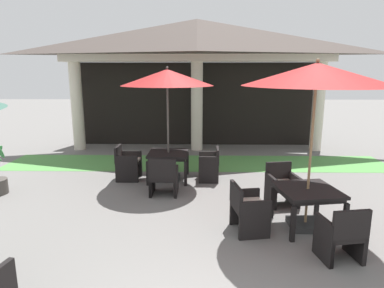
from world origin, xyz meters
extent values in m
cylinder|color=beige|center=(-4.10, 9.34, 1.49)|extent=(0.40, 0.40, 2.98)
cylinder|color=beige|center=(0.00, 9.34, 1.49)|extent=(0.40, 0.40, 2.98)
cylinder|color=beige|center=(4.10, 9.34, 1.49)|extent=(0.40, 0.40, 2.98)
cube|color=beige|center=(0.00, 9.34, 3.10)|extent=(9.01, 0.70, 0.24)
pyramid|color=#514742|center=(0.00, 9.34, 3.78)|extent=(9.41, 2.73, 1.11)
cube|color=black|center=(0.00, 10.24, 1.49)|extent=(8.81, 0.16, 2.98)
cube|color=#519347|center=(0.00, 7.58, 0.00)|extent=(11.21, 1.79, 0.01)
cube|color=black|center=(1.94, 3.45, 0.69)|extent=(1.12, 1.12, 0.05)
cube|color=black|center=(1.94, 3.45, 0.63)|extent=(1.03, 1.03, 0.06)
cube|color=black|center=(1.57, 2.93, 0.30)|extent=(0.08, 0.08, 0.60)
cube|color=black|center=(2.46, 3.07, 0.30)|extent=(0.08, 0.08, 0.60)
cube|color=black|center=(1.42, 3.82, 0.30)|extent=(0.08, 0.08, 0.60)
cube|color=black|center=(2.31, 3.97, 0.30)|extent=(0.08, 0.08, 0.60)
cube|color=#2D2D2D|center=(1.94, 3.45, 0.05)|extent=(0.55, 0.55, 0.10)
cylinder|color=olive|center=(1.94, 3.45, 1.30)|extent=(0.04, 0.04, 2.61)
cone|color=maroon|center=(1.94, 3.45, 2.64)|extent=(2.41, 2.41, 0.37)
sphere|color=olive|center=(1.94, 3.45, 2.86)|extent=(0.06, 0.06, 0.06)
cube|color=black|center=(0.92, 3.28, 0.42)|extent=(0.62, 0.69, 0.07)
cube|color=silver|center=(0.92, 3.28, 0.48)|extent=(0.57, 0.64, 0.05)
cube|color=black|center=(0.68, 3.24, 0.65)|extent=(0.16, 0.62, 0.38)
cube|color=black|center=(0.88, 3.56, 0.33)|extent=(0.53, 0.15, 0.66)
cube|color=black|center=(0.97, 3.00, 0.33)|extent=(0.53, 0.15, 0.66)
cube|color=black|center=(1.11, 3.59, 0.19)|extent=(0.06, 0.06, 0.39)
cube|color=black|center=(1.20, 3.04, 0.19)|extent=(0.06, 0.06, 0.39)
cube|color=black|center=(0.65, 3.52, 0.19)|extent=(0.06, 0.06, 0.39)
cube|color=black|center=(0.74, 2.97, 0.19)|extent=(0.06, 0.06, 0.39)
cube|color=black|center=(2.11, 2.43, 0.39)|extent=(0.62, 0.57, 0.07)
cube|color=silver|center=(2.11, 2.43, 0.45)|extent=(0.57, 0.52, 0.05)
cube|color=black|center=(2.14, 2.21, 0.64)|extent=(0.55, 0.15, 0.42)
cube|color=black|center=(1.86, 2.39, 0.32)|extent=(0.14, 0.49, 0.64)
cube|color=black|center=(2.35, 2.47, 0.32)|extent=(0.14, 0.49, 0.64)
cube|color=black|center=(1.83, 2.61, 0.18)|extent=(0.06, 0.06, 0.36)
cube|color=black|center=(2.31, 2.69, 0.18)|extent=(0.06, 0.06, 0.36)
cube|color=black|center=(1.90, 2.18, 0.18)|extent=(0.06, 0.06, 0.36)
cube|color=black|center=(2.38, 2.26, 0.18)|extent=(0.06, 0.06, 0.36)
cube|color=black|center=(1.77, 4.46, 0.39)|extent=(0.63, 0.63, 0.07)
cube|color=silver|center=(1.77, 4.46, 0.45)|extent=(0.58, 0.58, 0.05)
cube|color=black|center=(1.73, 4.71, 0.63)|extent=(0.55, 0.15, 0.42)
cube|color=black|center=(2.02, 4.50, 0.31)|extent=(0.15, 0.55, 0.63)
cube|color=black|center=(1.52, 4.42, 0.31)|extent=(0.15, 0.55, 0.63)
cube|color=black|center=(2.05, 4.26, 0.18)|extent=(0.06, 0.06, 0.36)
cube|color=black|center=(1.57, 4.18, 0.18)|extent=(0.06, 0.06, 0.36)
cube|color=black|center=(1.97, 4.74, 0.18)|extent=(0.06, 0.06, 0.36)
cube|color=black|center=(1.49, 4.66, 0.18)|extent=(0.06, 0.06, 0.36)
cube|color=black|center=(-0.70, 6.03, 0.68)|extent=(0.99, 0.99, 0.05)
cube|color=black|center=(-0.70, 6.03, 0.63)|extent=(0.91, 0.91, 0.07)
cube|color=black|center=(-1.16, 5.59, 0.30)|extent=(0.07, 0.07, 0.59)
cube|color=black|center=(-0.25, 5.57, 0.30)|extent=(0.07, 0.07, 0.59)
cube|color=black|center=(-1.14, 6.49, 0.30)|extent=(0.07, 0.07, 0.59)
cube|color=black|center=(-0.24, 6.48, 0.30)|extent=(0.07, 0.07, 0.59)
cube|color=#2D2D2D|center=(-0.70, 6.03, 0.05)|extent=(0.55, 0.55, 0.09)
cylinder|color=#4C4742|center=(-0.70, 6.03, 1.25)|extent=(0.05, 0.05, 2.50)
cone|color=maroon|center=(-0.70, 6.03, 2.54)|extent=(2.22, 2.22, 0.38)
sphere|color=#4C4742|center=(-0.70, 6.03, 2.76)|extent=(0.06, 0.06, 0.06)
cube|color=black|center=(-0.71, 5.03, 0.39)|extent=(0.59, 0.58, 0.07)
cube|color=silver|center=(-0.71, 5.03, 0.45)|extent=(0.55, 0.54, 0.05)
cube|color=black|center=(-0.72, 4.76, 0.65)|extent=(0.59, 0.07, 0.45)
cube|color=black|center=(-0.98, 5.03, 0.30)|extent=(0.07, 0.57, 0.60)
cube|color=black|center=(-0.44, 5.02, 0.30)|extent=(0.07, 0.57, 0.60)
cube|color=black|center=(-0.97, 5.29, 0.18)|extent=(0.06, 0.06, 0.36)
cube|color=black|center=(-0.44, 5.28, 0.18)|extent=(0.06, 0.06, 0.36)
cube|color=black|center=(-0.98, 4.77, 0.18)|extent=(0.06, 0.06, 0.36)
cube|color=black|center=(-0.45, 4.77, 0.18)|extent=(0.06, 0.06, 0.36)
cube|color=black|center=(-1.70, 6.05, 0.43)|extent=(0.57, 0.57, 0.07)
cube|color=silver|center=(-1.70, 6.05, 0.49)|extent=(0.52, 0.53, 0.05)
cube|color=black|center=(-1.96, 6.05, 0.66)|extent=(0.07, 0.57, 0.39)
cube|color=black|center=(-1.70, 6.31, 0.34)|extent=(0.56, 0.07, 0.68)
cube|color=black|center=(-1.70, 5.79, 0.34)|extent=(0.56, 0.07, 0.68)
cube|color=black|center=(-1.45, 6.30, 0.20)|extent=(0.06, 0.06, 0.40)
cube|color=black|center=(-1.45, 5.79, 0.20)|extent=(0.06, 0.06, 0.40)
cube|color=black|center=(-1.95, 6.31, 0.20)|extent=(0.06, 0.06, 0.40)
cube|color=black|center=(-1.95, 5.80, 0.20)|extent=(0.06, 0.06, 0.40)
cube|color=black|center=(0.31, 6.02, 0.42)|extent=(0.49, 0.58, 0.07)
cube|color=silver|center=(0.31, 6.02, 0.48)|extent=(0.45, 0.53, 0.05)
cube|color=black|center=(0.53, 6.01, 0.64)|extent=(0.07, 0.57, 0.37)
cube|color=black|center=(0.30, 5.75, 0.34)|extent=(0.49, 0.07, 0.67)
cube|color=black|center=(0.31, 6.28, 0.34)|extent=(0.49, 0.07, 0.67)
cube|color=black|center=(0.09, 5.76, 0.19)|extent=(0.06, 0.06, 0.39)
cube|color=black|center=(0.10, 6.28, 0.19)|extent=(0.06, 0.06, 0.39)
cube|color=black|center=(0.52, 5.76, 0.19)|extent=(0.06, 0.06, 0.39)
cube|color=black|center=(0.53, 6.27, 0.19)|extent=(0.06, 0.06, 0.39)
camera|label=1|loc=(0.04, -2.05, 2.70)|focal=31.31mm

